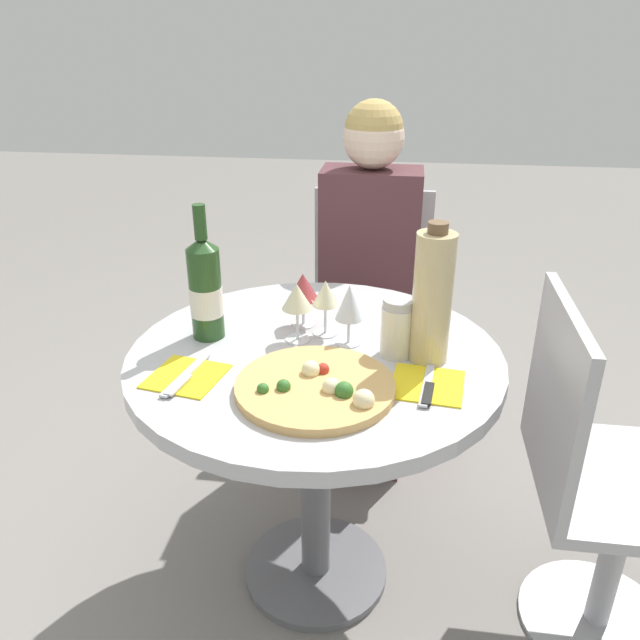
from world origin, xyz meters
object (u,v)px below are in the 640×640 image
at_px(pizza_large, 317,387).
at_px(chair_behind_diner, 368,318).
at_px(wine_bottle, 205,289).
at_px(dining_table, 315,398).
at_px(seated_diner, 367,302).
at_px(chair_empty_side, 600,487).
at_px(tall_carafe, 432,297).

bearing_deg(pizza_large, chair_behind_diner, 87.04).
xyz_separation_m(pizza_large, wine_bottle, (-0.30, 0.22, 0.11)).
xyz_separation_m(dining_table, wine_bottle, (-0.27, 0.05, 0.25)).
height_order(seated_diner, wine_bottle, seated_diner).
relative_size(pizza_large, wine_bottle, 1.02).
relative_size(chair_empty_side, tall_carafe, 2.71).
bearing_deg(wine_bottle, tall_carafe, -4.69).
bearing_deg(dining_table, chair_empty_side, -4.96).
distance_m(chair_behind_diner, wine_bottle, 0.91).
distance_m(seated_diner, tall_carafe, 0.74).
distance_m(pizza_large, tall_carafe, 0.32).
height_order(dining_table, tall_carafe, tall_carafe).
relative_size(dining_table, tall_carafe, 2.72).
xyz_separation_m(seated_diner, tall_carafe, (0.18, -0.65, 0.30)).
height_order(chair_behind_diner, seated_diner, seated_diner).
distance_m(dining_table, chair_behind_diner, 0.81).
xyz_separation_m(chair_behind_diner, seated_diner, (-0.00, -0.14, 0.12)).
bearing_deg(chair_empty_side, pizza_large, -79.68).
height_order(chair_behind_diner, wine_bottle, wine_bottle).
height_order(dining_table, chair_behind_diner, chair_behind_diner).
bearing_deg(wine_bottle, dining_table, -9.79).
xyz_separation_m(chair_empty_side, wine_bottle, (-0.94, 0.10, 0.40)).
relative_size(chair_empty_side, pizza_large, 2.61).
bearing_deg(dining_table, tall_carafe, 0.70).
bearing_deg(tall_carafe, dining_table, -179.30).
bearing_deg(chair_empty_side, chair_behind_diner, -145.02).
xyz_separation_m(dining_table, chair_behind_diner, (0.08, 0.79, -0.15)).
relative_size(chair_empty_side, wine_bottle, 2.65).
bearing_deg(chair_empty_side, tall_carafe, -98.46).
xyz_separation_m(chair_empty_side, pizza_large, (-0.64, -0.12, 0.28)).
bearing_deg(chair_empty_side, seated_diner, -140.19).
bearing_deg(chair_empty_side, wine_bottle, -96.35).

